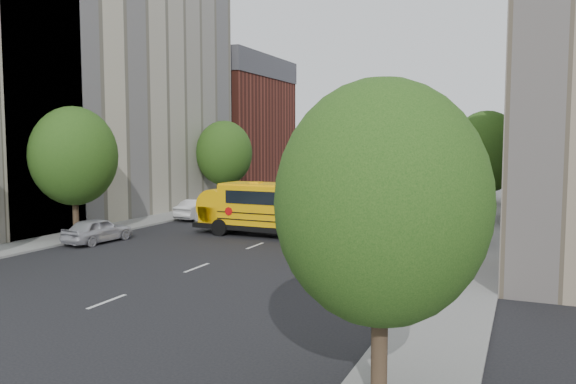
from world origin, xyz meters
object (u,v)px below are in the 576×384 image
Objects in this scene: parked_car_0 at (98,230)px; parked_car_5 at (466,197)px; street_tree_1 at (74,156)px; street_tree_2 at (224,153)px; parked_car_4 at (463,210)px; parked_car_3 at (420,259)px; safari_truck at (419,217)px; parked_car_2 at (291,190)px; street_tree_5 at (495,154)px; parked_car_1 at (200,209)px; street_tree_4 at (486,152)px; street_tree_3 at (381,203)px; school_bus at (284,207)px.

parked_car_0 is 0.94× the size of parked_car_5.
street_tree_1 is 18.00m from street_tree_2.
street_tree_1 is at bearing -134.18° from parked_car_4.
safari_truck is at bearing 105.56° from parked_car_3.
safari_truck is 1.12× the size of parked_car_2.
street_tree_5 is 28.14m from parked_car_1.
parked_car_1 is (-19.80, -19.61, -3.95)m from street_tree_5.
street_tree_1 is at bearing -126.25° from street_tree_5.
street_tree_3 is at bearing -90.00° from street_tree_4.
street_tree_4 is (0.00, 32.00, 0.62)m from street_tree_3.
street_tree_2 is at bearing -155.55° from parked_car_5.
street_tree_5 is 5.04m from parked_car_5.
street_tree_4 is 1.82× the size of parked_car_3.
street_tree_3 is 0.95× the size of street_tree_5.
street_tree_1 is 0.98× the size of street_tree_4.
parked_car_2 is at bearing -84.80° from parked_car_1.
school_bus reaches higher than parked_car_5.
parked_car_1 is 19.67m from parked_car_4.
parked_car_5 is (17.60, 28.38, 0.02)m from parked_car_0.
parked_car_2 is (-20.05, 10.82, -4.27)m from street_tree_4.
school_bus is 1.83× the size of safari_truck.
street_tree_5 reaches higher than school_bus.
parked_car_3 is at bearing -176.70° from parked_car_0.
parked_car_5 is (19.80, 9.77, -4.07)m from street_tree_2.
street_tree_2 is 1.73× the size of parked_car_3.
street_tree_1 is 26.08m from street_tree_3.
street_tree_4 reaches higher than parked_car_1.
street_tree_4 is at bearing -90.00° from street_tree_5.
parked_car_4 is at bearing 55.15° from school_bus.
street_tree_5 is at bearing 28.61° from street_tree_2.
street_tree_5 is (22.00, 12.00, -0.12)m from street_tree_2.
street_tree_1 is 1.73× the size of parked_car_1.
parked_car_2 is at bearing 86.12° from street_tree_1.
parked_car_1 is at bearing -85.50° from parked_car_0.
street_tree_5 is at bearing 43.62° from parked_car_5.
parked_car_1 is at bearing -137.18° from parked_car_5.
street_tree_4 is at bearing 156.81° from parked_car_2.
school_bus reaches higher than parked_car_1.
parked_car_3 is 18.57m from parked_car_4.
safari_truck is 1.52× the size of parked_car_0.
street_tree_5 is 1.15× the size of safari_truck.
street_tree_5 is 1.75× the size of parked_car_0.
street_tree_5 is 1.64× the size of parked_car_5.
street_tree_4 is at bearing 90.94° from parked_car_3.
street_tree_5 is 23.42m from safari_truck.
parked_car_4 is (20.51, 17.58, -4.19)m from street_tree_1.
street_tree_2 is 19.18m from parked_car_0.
street_tree_1 reaches higher than street_tree_2.
street_tree_4 reaches higher than parked_car_4.
street_tree_2 is at bearing 158.11° from safari_truck.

